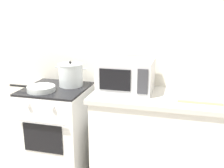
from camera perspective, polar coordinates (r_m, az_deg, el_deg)
back_wall at (r=2.77m, az=3.44°, el=6.90°), size 4.40×0.10×2.50m
lower_cabinet_right at (r=2.64m, az=14.73°, el=-12.69°), size 1.64×0.56×0.88m
countertop_right at (r=2.46m, az=15.47°, el=-3.21°), size 1.70×0.60×0.04m
stove at (r=2.87m, az=-11.38°, el=-9.61°), size 0.60×0.64×0.92m
stock_pot at (r=2.72m, az=-8.70°, el=1.95°), size 0.33×0.25×0.25m
frying_pan at (r=2.63m, az=-14.86°, el=-0.93°), size 0.46×0.26×0.05m
microwave at (r=2.52m, az=2.94°, el=1.82°), size 0.50×0.37×0.30m
cutting_board at (r=2.44m, az=17.93°, el=-2.86°), size 0.36×0.26×0.02m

